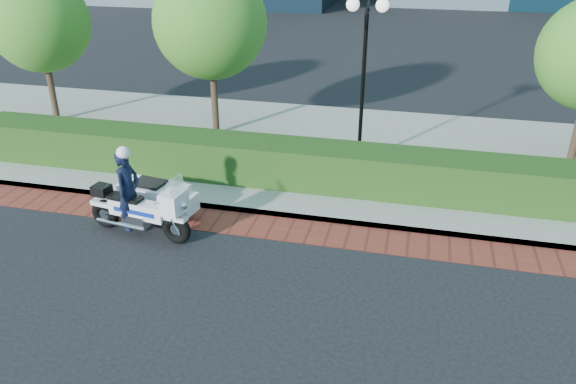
% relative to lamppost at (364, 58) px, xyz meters
% --- Properties ---
extents(ground, '(120.00, 120.00, 0.00)m').
position_rel_lamppost_xyz_m(ground, '(-1.00, -5.20, -2.96)').
color(ground, black).
rests_on(ground, ground).
extents(brick_strip, '(60.00, 1.00, 0.01)m').
position_rel_lamppost_xyz_m(brick_strip, '(-1.00, -3.70, -2.95)').
color(brick_strip, maroon).
rests_on(brick_strip, ground).
extents(sidewalk, '(60.00, 8.00, 0.15)m').
position_rel_lamppost_xyz_m(sidewalk, '(-1.00, 0.80, -2.88)').
color(sidewalk, gray).
rests_on(sidewalk, ground).
extents(hedge_main, '(18.00, 1.20, 1.00)m').
position_rel_lamppost_xyz_m(hedge_main, '(-1.00, -1.60, -2.31)').
color(hedge_main, black).
rests_on(hedge_main, sidewalk).
extents(lamppost, '(1.02, 0.70, 4.21)m').
position_rel_lamppost_xyz_m(lamppost, '(0.00, 0.00, 0.00)').
color(lamppost, black).
rests_on(lamppost, sidewalk).
extents(tree_a, '(3.00, 3.00, 4.58)m').
position_rel_lamppost_xyz_m(tree_a, '(-10.00, 1.30, 0.26)').
color(tree_a, '#332319').
rests_on(tree_a, sidewalk).
extents(tree_b, '(3.20, 3.20, 4.89)m').
position_rel_lamppost_xyz_m(tree_b, '(-4.50, 1.30, 0.48)').
color(tree_b, '#332319').
rests_on(tree_b, sidewalk).
extents(police_motorcycle, '(2.43, 1.89, 1.97)m').
position_rel_lamppost_xyz_m(police_motorcycle, '(-4.05, -4.28, -2.28)').
color(police_motorcycle, black).
rests_on(police_motorcycle, ground).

